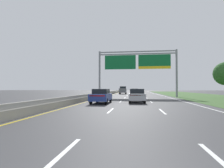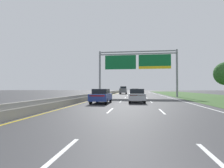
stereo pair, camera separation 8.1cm
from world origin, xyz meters
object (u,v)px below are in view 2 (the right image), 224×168
object	(u,v)px
pickup_truck_grey	(123,90)
car_navy_centre_lane_sedan	(135,92)
car_silver_centre_lane_sedan	(137,95)
car_blue_left_lane_sedan	(101,96)
overhead_sign_gantry	(137,64)

from	to	relation	value
pickup_truck_grey	car_navy_centre_lane_sedan	size ratio (longest dim) A/B	1.22
car_navy_centre_lane_sedan	car_silver_centre_lane_sedan	bearing A→B (deg)	179.34
pickup_truck_grey	car_silver_centre_lane_sedan	distance (m)	31.15
pickup_truck_grey	car_blue_left_lane_sedan	world-z (taller)	pickup_truck_grey
car_blue_left_lane_sedan	car_silver_centre_lane_sedan	bearing A→B (deg)	-65.23
pickup_truck_grey	car_blue_left_lane_sedan	xyz separation A→B (m)	(-0.12, -32.69, -0.26)
pickup_truck_grey	car_silver_centre_lane_sedan	bearing A→B (deg)	-174.32
car_blue_left_lane_sedan	pickup_truck_grey	bearing A→B (deg)	-0.02
overhead_sign_gantry	car_silver_centre_lane_sedan	world-z (taller)	overhead_sign_gantry
overhead_sign_gantry	car_silver_centre_lane_sedan	bearing A→B (deg)	-90.79
car_blue_left_lane_sedan	car_navy_centre_lane_sedan	size ratio (longest dim) A/B	0.99
car_silver_centre_lane_sedan	car_blue_left_lane_sedan	bearing A→B (deg)	113.04
overhead_sign_gantry	pickup_truck_grey	distance (m)	18.52
car_silver_centre_lane_sedan	car_navy_centre_lane_sedan	size ratio (longest dim) A/B	1.00
overhead_sign_gantry	car_silver_centre_lane_sedan	xyz separation A→B (m)	(-0.19, -13.61, -5.53)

